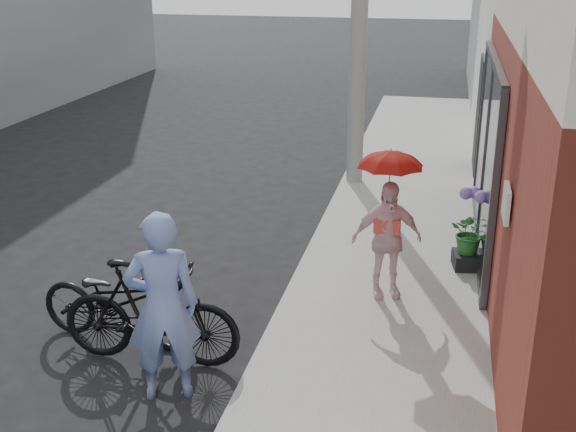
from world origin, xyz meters
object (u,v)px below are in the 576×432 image
(kimono_woman, at_px, (386,239))
(planter, at_px, (468,260))
(bike_right, at_px, (150,313))
(bike_left, at_px, (118,301))
(officer, at_px, (162,307))

(kimono_woman, relative_size, planter, 3.71)
(bike_right, xyz_separation_m, planter, (3.12, 2.78, -0.33))
(bike_left, bearing_deg, planter, -49.96)
(officer, relative_size, kimono_woman, 1.31)
(bike_right, xyz_separation_m, kimono_woman, (2.15, 1.78, 0.27))
(bike_left, relative_size, bike_right, 0.98)
(kimono_woman, xyz_separation_m, planter, (0.97, 1.00, -0.59))
(bike_right, height_order, kimono_woman, kimono_woman)
(officer, relative_size, planter, 4.87)
(bike_right, distance_m, planter, 4.19)
(bike_left, bearing_deg, kimono_woman, -55.23)
(officer, xyz_separation_m, bike_left, (-0.85, 0.82, -0.44))
(planter, bearing_deg, kimono_woman, -134.20)
(bike_left, bearing_deg, officer, -127.99)
(bike_left, relative_size, kimono_woman, 1.28)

